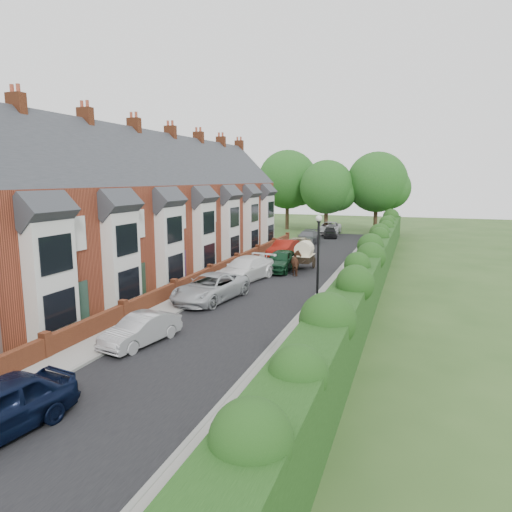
{
  "coord_description": "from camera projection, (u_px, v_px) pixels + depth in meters",
  "views": [
    {
      "loc": [
        7.9,
        -18.13,
        6.92
      ],
      "look_at": [
        -1.33,
        8.13,
        2.2
      ],
      "focal_mm": 32.0,
      "sensor_mm": 36.0,
      "label": 1
    }
  ],
  "objects": [
    {
      "name": "hedge",
      "position": [
        371.0,
        264.0,
        28.8
      ],
      "size": [
        2.1,
        58.0,
        2.85
      ],
      "color": "#173711",
      "rests_on": "ground"
    },
    {
      "name": "car_grey",
      "position": [
        308.0,
        237.0,
        48.79
      ],
      "size": [
        2.08,
        4.98,
        1.44
      ],
      "primitive_type": "imported",
      "rotation": [
        0.0,
        0.0,
        -0.01
      ],
      "color": "#595C61",
      "rests_on": "ground"
    },
    {
      "name": "ground",
      "position": [
        224.0,
        334.0,
        20.6
      ],
      "size": [
        140.0,
        140.0,
        0.0
      ],
      "primitive_type": "plane",
      "color": "#2D4C1E",
      "rests_on": "ground"
    },
    {
      "name": "road",
      "position": [
        281.0,
        282.0,
        31.0
      ],
      "size": [
        6.0,
        58.0,
        0.02
      ],
      "primitive_type": "cube",
      "color": "black",
      "rests_on": "ground"
    },
    {
      "name": "terrace_row",
      "position": [
        139.0,
        213.0,
        32.7
      ],
      "size": [
        9.05,
        40.5,
        11.5
      ],
      "color": "#9C3F27",
      "rests_on": "ground"
    },
    {
      "name": "car_silver_a",
      "position": [
        141.0,
        330.0,
        19.24
      ],
      "size": [
        2.04,
        4.03,
        1.27
      ],
      "primitive_type": "imported",
      "rotation": [
        0.0,
        0.0,
        -0.19
      ],
      "color": "#A5A6AA",
      "rests_on": "ground"
    },
    {
      "name": "car_black",
      "position": [
        330.0,
        232.0,
        54.33
      ],
      "size": [
        2.25,
        4.01,
        1.29
      ],
      "primitive_type": "imported",
      "rotation": [
        0.0,
        0.0,
        0.2
      ],
      "color": "black",
      "rests_on": "ground"
    },
    {
      "name": "car_green",
      "position": [
        281.0,
        260.0,
        34.57
      ],
      "size": [
        1.98,
        4.76,
        1.61
      ],
      "primitive_type": "imported",
      "rotation": [
        0.0,
        0.0,
        -0.02
      ],
      "color": "#10371E",
      "rests_on": "ground"
    },
    {
      "name": "tree_far_left",
      "position": [
        330.0,
        188.0,
        57.79
      ],
      "size": [
        7.14,
        6.8,
        9.29
      ],
      "color": "#332316",
      "rests_on": "ground"
    },
    {
      "name": "car_beige",
      "position": [
        298.0,
        245.0,
        43.46
      ],
      "size": [
        3.0,
        5.21,
        1.37
      ],
      "primitive_type": "imported",
      "rotation": [
        0.0,
        0.0,
        0.15
      ],
      "color": "tan",
      "rests_on": "ground"
    },
    {
      "name": "car_extra_far",
      "position": [
        329.0,
        228.0,
        57.55
      ],
      "size": [
        2.9,
        5.73,
        1.55
      ],
      "primitive_type": "imported",
      "rotation": [
        0.0,
        0.0,
        0.06
      ],
      "color": "silver",
      "rests_on": "ground"
    },
    {
      "name": "kerb_hedge_side",
      "position": [
        326.0,
        284.0,
        29.99
      ],
      "size": [
        0.18,
        58.0,
        0.13
      ],
      "primitive_type": "cube",
      "color": "gray",
      "rests_on": "ground"
    },
    {
      "name": "lamppost",
      "position": [
        318.0,
        253.0,
        22.66
      ],
      "size": [
        0.32,
        0.32,
        5.16
      ],
      "color": "black",
      "rests_on": "ground"
    },
    {
      "name": "garden_wall_row",
      "position": [
        210.0,
        273.0,
        31.58
      ],
      "size": [
        0.35,
        40.35,
        1.1
      ],
      "color": "brown",
      "rests_on": "ground"
    },
    {
      "name": "kerb_house_side",
      "position": [
        240.0,
        278.0,
        31.99
      ],
      "size": [
        0.18,
        58.0,
        0.13
      ],
      "primitive_type": "cube",
      "color": "gray",
      "rests_on": "ground"
    },
    {
      "name": "horse",
      "position": [
        297.0,
        263.0,
        33.19
      ],
      "size": [
        1.6,
        2.21,
        1.7
      ],
      "primitive_type": "imported",
      "rotation": [
        0.0,
        0.0,
        3.53
      ],
      "color": "#4C2C1C",
      "rests_on": "ground"
    },
    {
      "name": "tree_far_right",
      "position": [
        380.0,
        184.0,
        57.58
      ],
      "size": [
        7.98,
        7.6,
        10.31
      ],
      "color": "#332316",
      "rests_on": "ground"
    },
    {
      "name": "pavement_house_side",
      "position": [
        229.0,
        277.0,
        32.25
      ],
      "size": [
        1.7,
        58.0,
        0.12
      ],
      "primitive_type": "cube",
      "color": "gray",
      "rests_on": "ground"
    },
    {
      "name": "tree_far_back",
      "position": [
        291.0,
        181.0,
        62.37
      ],
      "size": [
        8.4,
        8.0,
        10.82
      ],
      "color": "#332316",
      "rests_on": "ground"
    },
    {
      "name": "car_white",
      "position": [
        245.0,
        269.0,
        31.31
      ],
      "size": [
        3.38,
        5.89,
        1.61
      ],
      "primitive_type": "imported",
      "rotation": [
        0.0,
        0.0,
        -0.21
      ],
      "color": "white",
      "rests_on": "ground"
    },
    {
      "name": "car_red",
      "position": [
        284.0,
        249.0,
        40.32
      ],
      "size": [
        2.17,
        4.94,
        1.58
      ],
      "primitive_type": "imported",
      "rotation": [
        0.0,
        0.0,
        -0.11
      ],
      "color": "maroon",
      "rests_on": "ground"
    },
    {
      "name": "car_silver_b",
      "position": [
        210.0,
        288.0,
        26.11
      ],
      "size": [
        3.31,
        5.79,
        1.52
      ],
      "primitive_type": "imported",
      "rotation": [
        0.0,
        0.0,
        -0.15
      ],
      "color": "#B1B4B9",
      "rests_on": "ground"
    },
    {
      "name": "pavement_hedge_side",
      "position": [
        342.0,
        286.0,
        29.65
      ],
      "size": [
        2.2,
        58.0,
        0.12
      ],
      "primitive_type": "cube",
      "color": "gray",
      "rests_on": "ground"
    },
    {
      "name": "horse_cart",
      "position": [
        304.0,
        253.0,
        35.14
      ],
      "size": [
        1.39,
        3.07,
        2.22
      ],
      "color": "black",
      "rests_on": "ground"
    }
  ]
}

